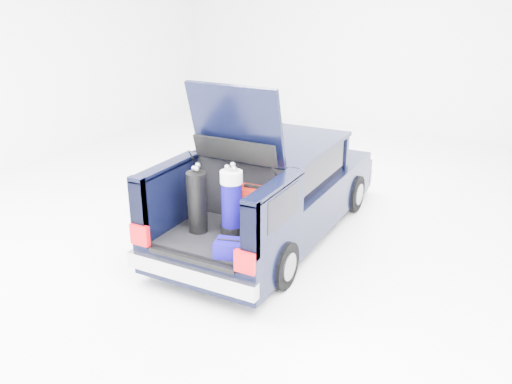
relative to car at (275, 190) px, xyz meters
The scene contains 6 objects.
ground 0.68m from the car, 90.00° to the right, with size 14.00×14.00×0.00m, color white.
car is the anchor object (origin of this frame).
red_suitcase 1.36m from the car, 75.94° to the right, with size 0.40×0.28×0.64m.
black_golf_bag 1.69m from the car, 100.68° to the right, with size 0.34×0.36×0.91m.
blue_golf_bag 1.51m from the car, 85.82° to the right, with size 0.36×0.36×0.95m.
blue_duffel 2.05m from the car, 78.02° to the right, with size 0.47×0.37×0.21m.
Camera 1 is at (3.33, -6.80, 3.61)m, focal length 38.00 mm.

